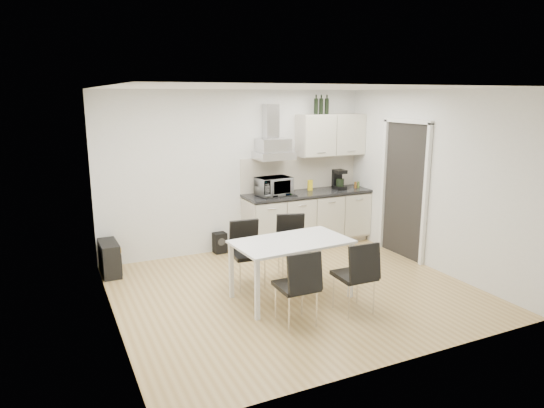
{
  "coord_description": "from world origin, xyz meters",
  "views": [
    {
      "loc": [
        -2.82,
        -5.28,
        2.52
      ],
      "look_at": [
        -0.13,
        0.39,
        1.1
      ],
      "focal_mm": 32.0,
      "sensor_mm": 36.0,
      "label": 1
    }
  ],
  "objects_px": {
    "chair_far_right": "(293,247)",
    "kitchenette": "(308,197)",
    "chair_far_left": "(248,255)",
    "floor_speaker": "(220,243)",
    "chair_near_left": "(296,287)",
    "dining_table": "(291,247)",
    "chair_near_right": "(354,276)",
    "guitar_amp": "(110,258)"
  },
  "relations": [
    {
      "from": "dining_table",
      "to": "kitchenette",
      "type": "bearing_deg",
      "value": 51.97
    },
    {
      "from": "kitchenette",
      "to": "chair_near_right",
      "type": "bearing_deg",
      "value": -107.99
    },
    {
      "from": "chair_far_right",
      "to": "guitar_amp",
      "type": "bearing_deg",
      "value": -11.5
    },
    {
      "from": "dining_table",
      "to": "floor_speaker",
      "type": "relative_size",
      "value": 4.4
    },
    {
      "from": "kitchenette",
      "to": "chair_near_left",
      "type": "xyz_separation_m",
      "value": [
        -1.61,
        -2.58,
        -0.39
      ]
    },
    {
      "from": "chair_near_right",
      "to": "kitchenette",
      "type": "bearing_deg",
      "value": 73.29
    },
    {
      "from": "kitchenette",
      "to": "chair_near_left",
      "type": "bearing_deg",
      "value": -121.91
    },
    {
      "from": "dining_table",
      "to": "chair_far_right",
      "type": "bearing_deg",
      "value": 57.34
    },
    {
      "from": "chair_far_right",
      "to": "chair_near_right",
      "type": "relative_size",
      "value": 1.0
    },
    {
      "from": "guitar_amp",
      "to": "kitchenette",
      "type": "bearing_deg",
      "value": 0.11
    },
    {
      "from": "dining_table",
      "to": "chair_near_right",
      "type": "xyz_separation_m",
      "value": [
        0.48,
        -0.68,
        -0.23
      ]
    },
    {
      "from": "kitchenette",
      "to": "chair_far_left",
      "type": "height_order",
      "value": "kitchenette"
    },
    {
      "from": "kitchenette",
      "to": "chair_near_right",
      "type": "distance_m",
      "value": 2.75
    },
    {
      "from": "dining_table",
      "to": "chair_near_right",
      "type": "distance_m",
      "value": 0.86
    },
    {
      "from": "chair_far_left",
      "to": "guitar_amp",
      "type": "relative_size",
      "value": 1.52
    },
    {
      "from": "chair_near_right",
      "to": "guitar_amp",
      "type": "bearing_deg",
      "value": 135.66
    },
    {
      "from": "chair_near_left",
      "to": "chair_near_right",
      "type": "xyz_separation_m",
      "value": [
        0.77,
        -0.01,
        0.0
      ]
    },
    {
      "from": "kitchenette",
      "to": "guitar_amp",
      "type": "bearing_deg",
      "value": -178.53
    },
    {
      "from": "chair_far_right",
      "to": "guitar_amp",
      "type": "height_order",
      "value": "chair_far_right"
    },
    {
      "from": "guitar_amp",
      "to": "chair_far_left",
      "type": "bearing_deg",
      "value": -39.38
    },
    {
      "from": "chair_near_left",
      "to": "floor_speaker",
      "type": "relative_size",
      "value": 2.63
    },
    {
      "from": "chair_far_right",
      "to": "guitar_amp",
      "type": "relative_size",
      "value": 1.52
    },
    {
      "from": "chair_far_right",
      "to": "chair_near_left",
      "type": "xyz_separation_m",
      "value": [
        -0.63,
        -1.27,
        0.0
      ]
    },
    {
      "from": "chair_far_left",
      "to": "chair_near_left",
      "type": "xyz_separation_m",
      "value": [
        0.06,
        -1.23,
        0.0
      ]
    },
    {
      "from": "chair_near_left",
      "to": "chair_far_right",
      "type": "bearing_deg",
      "value": 64.2
    },
    {
      "from": "chair_far_left",
      "to": "floor_speaker",
      "type": "distance_m",
      "value": 1.55
    },
    {
      "from": "chair_near_left",
      "to": "chair_far_left",
      "type": "bearing_deg",
      "value": 93.23
    },
    {
      "from": "kitchenette",
      "to": "chair_far_right",
      "type": "bearing_deg",
      "value": -126.84
    },
    {
      "from": "chair_far_right",
      "to": "guitar_amp",
      "type": "xyz_separation_m",
      "value": [
        -2.31,
        1.23,
        -0.2
      ]
    },
    {
      "from": "chair_near_right",
      "to": "floor_speaker",
      "type": "distance_m",
      "value": 2.86
    },
    {
      "from": "chair_far_right",
      "to": "kitchenette",
      "type": "bearing_deg",
      "value": -110.37
    },
    {
      "from": "dining_table",
      "to": "chair_near_left",
      "type": "distance_m",
      "value": 0.77
    },
    {
      "from": "dining_table",
      "to": "chair_far_left",
      "type": "bearing_deg",
      "value": 118.63
    },
    {
      "from": "chair_far_left",
      "to": "chair_near_right",
      "type": "distance_m",
      "value": 1.49
    },
    {
      "from": "kitchenette",
      "to": "chair_far_left",
      "type": "relative_size",
      "value": 2.86
    },
    {
      "from": "dining_table",
      "to": "chair_far_right",
      "type": "xyz_separation_m",
      "value": [
        0.34,
        0.6,
        -0.23
      ]
    },
    {
      "from": "chair_far_right",
      "to": "guitar_amp",
      "type": "distance_m",
      "value": 2.62
    },
    {
      "from": "dining_table",
      "to": "chair_near_right",
      "type": "bearing_deg",
      "value": -58.24
    },
    {
      "from": "kitchenette",
      "to": "chair_near_left",
      "type": "relative_size",
      "value": 2.86
    },
    {
      "from": "dining_table",
      "to": "chair_near_left",
      "type": "xyz_separation_m",
      "value": [
        -0.29,
        -0.67,
        -0.23
      ]
    },
    {
      "from": "dining_table",
      "to": "chair_near_left",
      "type": "bearing_deg",
      "value": -116.86
    },
    {
      "from": "kitchenette",
      "to": "guitar_amp",
      "type": "height_order",
      "value": "kitchenette"
    }
  ]
}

